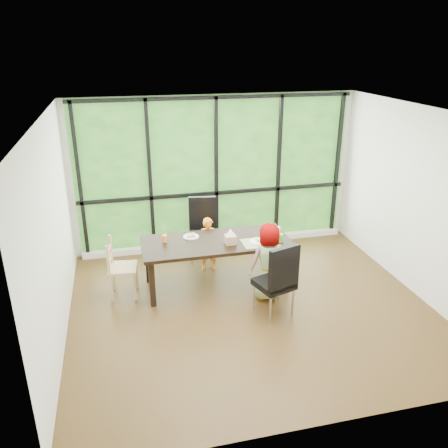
{
  "coord_description": "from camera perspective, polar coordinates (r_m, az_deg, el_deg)",
  "views": [
    {
      "loc": [
        -1.67,
        -5.36,
        3.53
      ],
      "look_at": [
        -0.24,
        0.61,
        1.05
      ],
      "focal_mm": 36.68,
      "sensor_mm": 36.0,
      "label": 1
    }
  ],
  "objects": [
    {
      "name": "back_wall",
      "position": [
        8.1,
        -1.06,
        6.36
      ],
      "size": [
        5.0,
        0.0,
        5.0
      ],
      "primitive_type": "plane",
      "rotation": [
        1.57,
        0.0,
        0.0
      ],
      "color": "silver",
      "rests_on": "ground"
    },
    {
      "name": "tissue",
      "position": [
        6.65,
        0.8,
        -0.98
      ],
      "size": [
        0.12,
        0.12,
        0.11
      ],
      "primitive_type": "cone",
      "color": "white",
      "rests_on": "tissue_box"
    },
    {
      "name": "white_mug",
      "position": [
        7.12,
        6.67,
        -0.76
      ],
      "size": [
        0.09,
        0.09,
        0.09
      ],
      "primitive_type": "cylinder",
      "color": "white",
      "rests_on": "dining_table"
    },
    {
      "name": "crepe_rolls_near",
      "position": [
        6.79,
        4.2,
        -1.96
      ],
      "size": [
        0.05,
        0.12,
        0.04
      ],
      "primitive_type": null,
      "color": "tan",
      "rests_on": "plate_near"
    },
    {
      "name": "orange_cup",
      "position": [
        6.81,
        -7.42,
        -1.81
      ],
      "size": [
        0.07,
        0.07,
        0.11
      ],
      "primitive_type": "cylinder",
      "color": "orange",
      "rests_on": "dining_table"
    },
    {
      "name": "placemat",
      "position": [
        6.76,
        4.41,
        -2.34
      ],
      "size": [
        0.5,
        0.37,
        0.01
      ],
      "primitive_type": "cube",
      "color": "tan",
      "rests_on": "dining_table"
    },
    {
      "name": "chair_interior_leather",
      "position": [
        6.25,
        6.27,
        -6.77
      ],
      "size": [
        0.58,
        0.58,
        1.08
      ],
      "primitive_type": "cube",
      "rotation": [
        0.0,
        0.0,
        3.45
      ],
      "color": "black",
      "rests_on": "ground"
    },
    {
      "name": "plate_near",
      "position": [
        6.8,
        4.19,
        -2.16
      ],
      "size": [
        0.24,
        0.24,
        0.02
      ],
      "primitive_type": "cylinder",
      "color": "white",
      "rests_on": "dining_table"
    },
    {
      "name": "window_mullions",
      "position": [
        8.04,
        -0.97,
        6.25
      ],
      "size": [
        4.8,
        0.06,
        2.65
      ],
      "primitive_type": null,
      "color": "black",
      "rests_on": "back_wall"
    },
    {
      "name": "ground",
      "position": [
        6.64,
        3.3,
        -10.19
      ],
      "size": [
        5.0,
        5.0,
        0.0
      ],
      "primitive_type": "plane",
      "color": "black",
      "rests_on": "ground"
    },
    {
      "name": "chair_end_beech",
      "position": [
        6.84,
        -12.5,
        -5.37
      ],
      "size": [
        0.45,
        0.46,
        0.9
      ],
      "primitive_type": "cube",
      "rotation": [
        0.0,
        0.0,
        1.45
      ],
      "color": "tan",
      "rests_on": "ground"
    },
    {
      "name": "child_older",
      "position": [
        6.6,
        5.53,
        -4.73
      ],
      "size": [
        0.6,
        0.42,
        1.15
      ],
      "primitive_type": "imported",
      "rotation": [
        0.0,
        0.0,
        3.24
      ],
      "color": "gray",
      "rests_on": "ground"
    },
    {
      "name": "foliage_backdrop",
      "position": [
        8.08,
        -1.03,
        6.33
      ],
      "size": [
        4.8,
        0.02,
        2.65
      ],
      "primitive_type": "cube",
      "color": "#1A5219",
      "rests_on": "back_wall"
    },
    {
      "name": "child_toddler",
      "position": [
        7.43,
        -1.93,
        -2.53
      ],
      "size": [
        0.34,
        0.24,
        0.9
      ],
      "primitive_type": "imported",
      "rotation": [
        0.0,
        0.0,
        -0.08
      ],
      "color": "orange",
      "rests_on": "ground"
    },
    {
      "name": "straw_pink",
      "position": [
        6.74,
        7.07,
        -0.93
      ],
      "size": [
        0.01,
        0.04,
        0.2
      ],
      "primitive_type": "cylinder",
      "rotation": [
        0.14,
        0.0,
        0.0
      ],
      "color": "pink",
      "rests_on": "green_cup"
    },
    {
      "name": "green_cup",
      "position": [
        6.79,
        7.02,
        -1.76
      ],
      "size": [
        0.08,
        0.08,
        0.13
      ],
      "primitive_type": "cylinder",
      "color": "green",
      "rests_on": "dining_table"
    },
    {
      "name": "window_sill",
      "position": [
        8.45,
        -0.85,
        -2.34
      ],
      "size": [
        4.8,
        0.12,
        0.1
      ],
      "primitive_type": "cube",
      "color": "silver",
      "rests_on": "ground"
    },
    {
      "name": "chair_window_leather",
      "position": [
        7.71,
        -2.66,
        -0.86
      ],
      "size": [
        0.53,
        0.53,
        1.08
      ],
      "primitive_type": "cube",
      "rotation": [
        0.0,
        0.0,
        -0.17
      ],
      "color": "black",
      "rests_on": "ground"
    },
    {
      "name": "plate_far",
      "position": [
        6.95,
        -4.14,
        -1.59
      ],
      "size": [
        0.24,
        0.24,
        0.01
      ],
      "primitive_type": "cylinder",
      "color": "white",
      "rests_on": "dining_table"
    },
    {
      "name": "straw_white",
      "position": [
        6.77,
        -7.45,
        -1.07
      ],
      "size": [
        0.01,
        0.04,
        0.2
      ],
      "primitive_type": "cylinder",
      "rotation": [
        0.14,
        0.0,
        0.0
      ],
      "color": "white",
      "rests_on": "orange_cup"
    },
    {
      "name": "dining_table",
      "position": [
        6.98,
        -0.99,
        -4.92
      ],
      "size": [
        2.23,
        1.01,
        0.75
      ],
      "primitive_type": "cube",
      "rotation": [
        0.0,
        0.0,
        0.04
      ],
      "color": "black",
      "rests_on": "ground"
    },
    {
      "name": "crepe_rolls_far",
      "position": [
        6.94,
        -4.14,
        -1.39
      ],
      "size": [
        0.15,
        0.12,
        0.04
      ],
      "primitive_type": null,
      "color": "tan",
      "rests_on": "plate_far"
    },
    {
      "name": "tissue_box",
      "position": [
        6.7,
        0.8,
        -1.93
      ],
      "size": [
        0.15,
        0.15,
        0.13
      ],
      "primitive_type": "cube",
      "color": "tan",
      "rests_on": "dining_table"
    }
  ]
}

